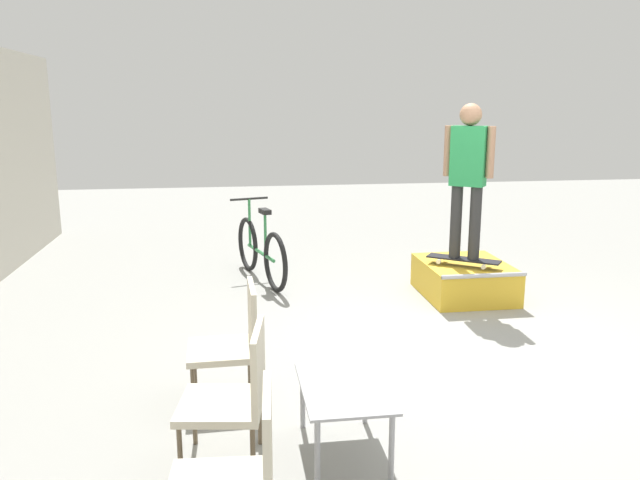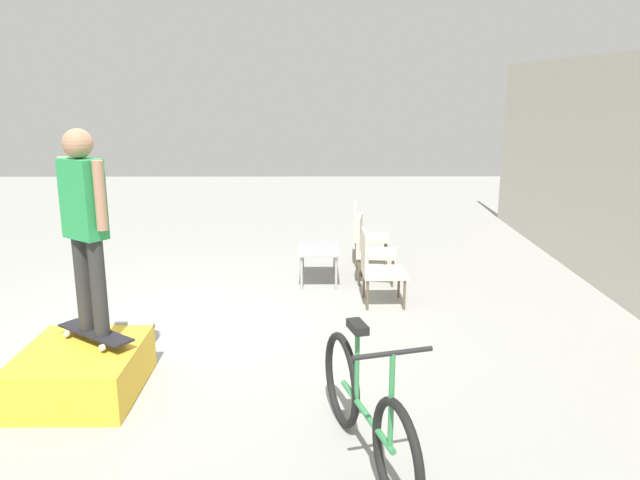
{
  "view_description": "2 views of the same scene",
  "coord_description": "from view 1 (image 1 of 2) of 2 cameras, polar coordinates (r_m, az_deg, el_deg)",
  "views": [
    {
      "loc": [
        -5.41,
        2.2,
        2.25
      ],
      "look_at": [
        -0.03,
        1.4,
        1.06
      ],
      "focal_mm": 35.0,
      "sensor_mm": 36.0,
      "label": 1
    },
    {
      "loc": [
        6.39,
        1.46,
        2.59
      ],
      "look_at": [
        -0.31,
        1.5,
        0.94
      ],
      "focal_mm": 35.0,
      "sensor_mm": 36.0,
      "label": 2
    }
  ],
  "objects": [
    {
      "name": "ground_plane",
      "position": [
        6.26,
        12.89,
        -9.09
      ],
      "size": [
        24.0,
        24.0,
        0.0
      ],
      "primitive_type": "plane",
      "color": "gray"
    },
    {
      "name": "person_skater",
      "position": [
        7.23,
        13.39,
        6.38
      ],
      "size": [
        0.39,
        0.48,
        1.76
      ],
      "rotation": [
        0.0,
        0.0,
        0.94
      ],
      "color": "#2D2D2D",
      "rests_on": "skateboard_on_ramp"
    },
    {
      "name": "coffee_table",
      "position": [
        4.16,
        2.19,
        -13.95
      ],
      "size": [
        0.83,
        0.55,
        0.47
      ],
      "color": "#9E9EA3",
      "rests_on": "ground_plane"
    },
    {
      "name": "patio_chair_center",
      "position": [
        4.06,
        -7.7,
        -13.52
      ],
      "size": [
        0.59,
        0.59,
        0.91
      ],
      "rotation": [
        0.0,
        0.0,
        2.99
      ],
      "color": "brown",
      "rests_on": "ground_plane"
    },
    {
      "name": "patio_chair_right",
      "position": [
        4.9,
        -7.86,
        -8.86
      ],
      "size": [
        0.53,
        0.53,
        0.91
      ],
      "rotation": [
        0.0,
        0.0,
        3.16
      ],
      "color": "brown",
      "rests_on": "ground_plane"
    },
    {
      "name": "bicycle",
      "position": [
        8.1,
        -5.45,
        -1.0
      ],
      "size": [
        1.78,
        0.65,
        1.03
      ],
      "rotation": [
        0.0,
        0.0,
        0.28
      ],
      "color": "black",
      "rests_on": "ground_plane"
    },
    {
      "name": "skate_ramp_box",
      "position": [
        7.65,
        13.05,
        -3.51
      ],
      "size": [
        1.17,
        0.97,
        0.43
      ],
      "color": "gold",
      "rests_on": "ground_plane"
    },
    {
      "name": "skateboard_on_ramp",
      "position": [
        7.41,
        12.99,
        -1.73
      ],
      "size": [
        0.66,
        0.79,
        0.07
      ],
      "rotation": [
        0.0,
        0.0,
        0.93
      ],
      "color": "black",
      "rests_on": "skate_ramp_box"
    },
    {
      "name": "patio_chair_left",
      "position": [
        3.27,
        -7.43,
        -20.32
      ],
      "size": [
        0.56,
        0.56,
        0.91
      ],
      "rotation": [
        0.0,
        0.0,
        3.07
      ],
      "color": "brown",
      "rests_on": "ground_plane"
    }
  ]
}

